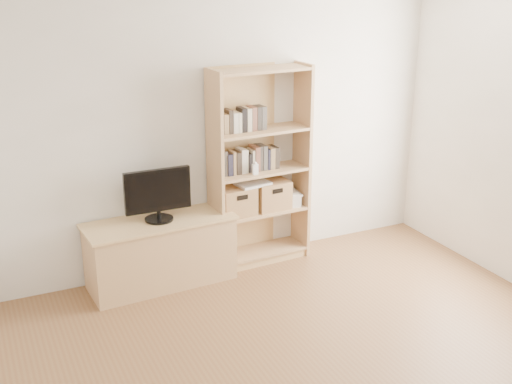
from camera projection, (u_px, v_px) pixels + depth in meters
back_wall at (217, 132)px, 5.96m from camera, size 4.50×0.02×2.60m
tv_stand at (161, 253)px, 5.82m from camera, size 1.33×0.56×0.60m
bookshelf at (260, 168)px, 6.07m from camera, size 0.97×0.39×1.91m
television at (158, 195)px, 5.63m from camera, size 0.59×0.05×0.47m
books_row_mid at (259, 159)px, 6.06m from camera, size 0.75×0.18×0.20m
books_row_upper at (238, 121)px, 5.84m from camera, size 0.38×0.15×0.20m
baby_monitor at (255, 169)px, 5.93m from camera, size 0.05×0.03×0.10m
basket_left at (236, 201)px, 6.05m from camera, size 0.34×0.28×0.27m
basket_right at (271, 194)px, 6.22m from camera, size 0.35×0.29×0.28m
laptop at (253, 184)px, 6.07m from camera, size 0.34×0.26×0.02m
magazine_stack at (289, 199)px, 6.34m from camera, size 0.21×0.27×0.11m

